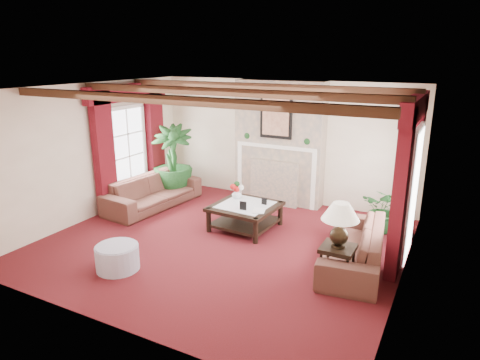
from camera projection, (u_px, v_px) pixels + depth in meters
The scene contains 23 objects.
floor at pixel (222, 242), 7.62m from camera, with size 6.00×6.00×0.00m, color #410D0B.
ceiling at pixel (220, 88), 6.86m from camera, with size 6.00×6.00×0.00m, color white.
back_wall at pixel (283, 141), 9.58m from camera, with size 6.00×0.02×2.70m, color beige.
left_wall at pixel (92, 152), 8.57m from camera, with size 0.02×5.50×2.70m, color beige.
right_wall at pixel (409, 195), 5.90m from camera, with size 0.02×5.50×2.70m, color beige.
ceiling_beams at pixel (220, 92), 6.87m from camera, with size 6.00×3.00×0.12m, color #381E11, non-canonical shape.
fireplace at pixel (281, 80), 9.02m from camera, with size 2.00×0.52×2.70m, color tan, non-canonical shape.
french_door_left at pixel (125, 107), 9.19m from camera, with size 0.10×1.10×2.16m, color white, non-canonical shape.
french_door_right at pixel (421, 129), 6.55m from camera, with size 0.10×1.10×2.16m, color white, non-canonical shape.
curtains_left at pixel (127, 88), 9.02m from camera, with size 0.20×2.40×2.55m, color #46090F, non-canonical shape.
curtains_right at pixel (417, 100), 6.48m from camera, with size 0.20×2.40×2.55m, color #46090F, non-canonical shape.
sofa_left at pixel (153, 187), 9.31m from camera, with size 0.90×2.34×0.89m, color #360E19.
sofa_right at pixel (354, 239), 6.73m from camera, with size 0.94×2.28×0.87m, color #360E19.
potted_palm at pixel (173, 176), 10.04m from camera, with size 1.61×1.92×0.94m, color black.
small_plant at pixel (384, 215), 8.00m from camera, with size 0.95×1.02×0.67m, color black.
coffee_table at pixel (245, 217), 8.19m from camera, with size 1.15×1.15×0.47m, color black, non-canonical shape.
side_table at pixel (337, 264), 6.24m from camera, with size 0.48×0.48×0.56m, color black, non-canonical shape.
ottoman at pixel (117, 258), 6.63m from camera, with size 0.67×0.67×0.39m, color #A5A4BA.
table_lamp at pixel (340, 224), 6.06m from camera, with size 0.54×0.54×0.68m, color black, non-canonical shape.
flower_vase at pixel (237, 194), 8.45m from camera, with size 0.23×0.24×0.20m, color silver.
book at pixel (253, 203), 7.76m from camera, with size 0.22×0.08×0.30m, color black.
photo_frame_a at pixel (243, 206), 7.81m from camera, with size 0.13×0.02×0.17m, color black, non-canonical shape.
photo_frame_b at pixel (264, 202), 8.10m from camera, with size 0.11×0.02×0.14m, color black, non-canonical shape.
Camera 1 is at (3.52, -6.05, 3.22)m, focal length 32.00 mm.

